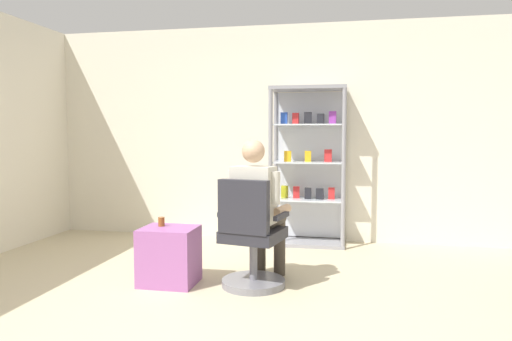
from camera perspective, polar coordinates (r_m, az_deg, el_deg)
ground_plane at (r=3.40m, az=-5.13°, el=-18.81°), size 7.20×7.20×0.00m
back_wall at (r=6.06m, az=2.76°, el=4.50°), size 6.00×0.10×2.70m
display_cabinet_main at (r=5.79m, az=6.33°, el=0.68°), size 0.90×0.45×1.90m
office_chair at (r=4.14m, az=-0.62°, el=-8.76°), size 0.61×0.57×0.96m
seated_shopkeeper at (r=4.23m, az=0.26°, el=-4.09°), size 0.54×0.61×1.29m
storage_crate at (r=4.36m, az=-10.40°, el=-10.05°), size 0.48×0.41×0.51m
tea_glass at (r=4.38m, az=-11.31°, el=-6.05°), size 0.06×0.06×0.08m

